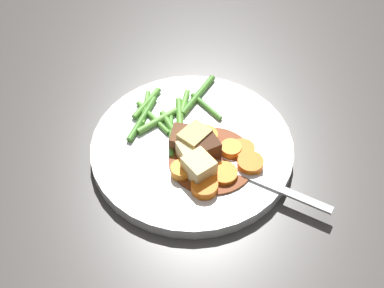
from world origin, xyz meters
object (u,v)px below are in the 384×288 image
carrot_slice_1 (231,149)px  carrot_slice_3 (210,166)px  meat_chunk_0 (181,138)px  carrot_slice_4 (224,174)px  carrot_slice_7 (204,137)px  carrot_slice_2 (243,150)px  potato_chunk_0 (199,168)px  carrot_slice_5 (204,187)px  meat_chunk_1 (205,148)px  carrot_slice_0 (250,164)px  potato_chunk_1 (191,153)px  potato_chunk_2 (195,140)px  fork (256,179)px  dinner_plate (192,148)px  carrot_slice_6 (181,171)px

carrot_slice_1 → carrot_slice_3: bearing=-68.8°
meat_chunk_0 → carrot_slice_4: bearing=21.7°
carrot_slice_7 → meat_chunk_0: meat_chunk_0 is taller
carrot_slice_2 → potato_chunk_0: bearing=-79.9°
carrot_slice_1 → carrot_slice_5: bearing=-54.0°
carrot_slice_1 → meat_chunk_1: meat_chunk_1 is taller
carrot_slice_2 → meat_chunk_1: (-0.01, -0.04, 0.01)m
carrot_slice_0 → potato_chunk_1: bearing=-121.8°
carrot_slice_3 → carrot_slice_5: bearing=-37.3°
carrot_slice_5 → meat_chunk_1: meat_chunk_1 is taller
carrot_slice_2 → carrot_slice_7: size_ratio=0.87×
carrot_slice_7 → potato_chunk_2: potato_chunk_2 is taller
carrot_slice_5 → potato_chunk_1: 0.05m
potato_chunk_2 → fork: potato_chunk_2 is taller
dinner_plate → carrot_slice_5: carrot_slice_5 is taller
carrot_slice_0 → fork: size_ratio=0.21×
dinner_plate → carrot_slice_1: (0.03, 0.04, 0.01)m
carrot_slice_5 → potato_chunk_2: 0.06m
carrot_slice_5 → meat_chunk_0: size_ratio=1.01×
potato_chunk_1 → meat_chunk_0: potato_chunk_1 is taller
carrot_slice_5 → carrot_slice_0: bearing=98.0°
dinner_plate → carrot_slice_5: (0.07, -0.01, 0.01)m
carrot_slice_5 → carrot_slice_7: (-0.07, 0.03, -0.00)m
carrot_slice_2 → carrot_slice_5: carrot_slice_5 is taller
meat_chunk_0 → carrot_slice_5: bearing=-1.9°
meat_chunk_1 → carrot_slice_4: bearing=11.7°
carrot_slice_7 → potato_chunk_1: (0.02, -0.03, 0.01)m
carrot_slice_1 → carrot_slice_4: (0.03, -0.02, -0.00)m
meat_chunk_1 → carrot_slice_5: bearing=-24.8°
carrot_slice_5 → potato_chunk_0: size_ratio=0.97×
carrot_slice_2 → carrot_slice_7: carrot_slice_7 is taller
potato_chunk_1 → fork: (0.06, 0.06, -0.01)m
carrot_slice_6 → meat_chunk_0: size_ratio=0.81×
potato_chunk_0 → dinner_plate: bearing=165.6°
potato_chunk_0 → meat_chunk_1: (-0.03, 0.02, -0.00)m
carrot_slice_0 → carrot_slice_4: size_ratio=0.97×
carrot_slice_6 → fork: (0.04, 0.08, -0.00)m
meat_chunk_0 → meat_chunk_1: 0.04m
carrot_slice_0 → potato_chunk_2: bearing=-137.3°
carrot_slice_4 → carrot_slice_6: bearing=-117.2°
carrot_slice_1 → carrot_slice_6: carrot_slice_6 is taller
carrot_slice_4 → carrot_slice_6: carrot_slice_6 is taller
potato_chunk_2 → meat_chunk_0: (-0.01, -0.01, -0.01)m
meat_chunk_0 → fork: (0.09, 0.06, -0.01)m
carrot_slice_1 → potato_chunk_2: size_ratio=0.74×
dinner_plate → potato_chunk_1: size_ratio=8.37×
meat_chunk_1 → carrot_slice_6: bearing=-68.4°
carrot_slice_0 → carrot_slice_3: size_ratio=1.21×
potato_chunk_1 → carrot_slice_7: bearing=130.1°
carrot_slice_2 → carrot_slice_7: 0.05m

